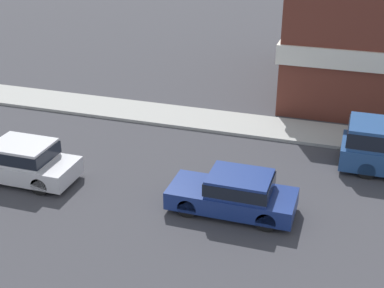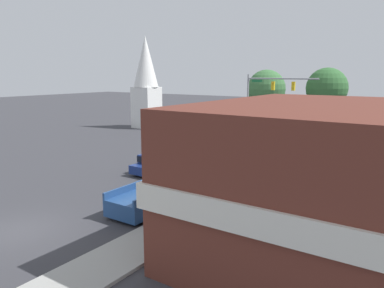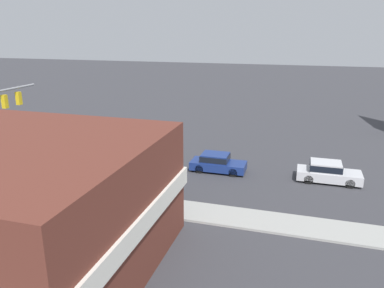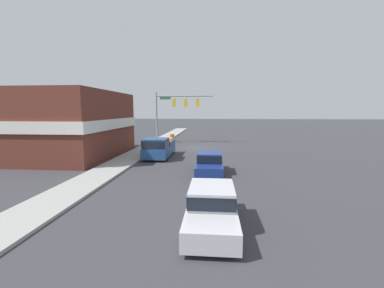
{
  "view_description": "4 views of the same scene",
  "coord_description": "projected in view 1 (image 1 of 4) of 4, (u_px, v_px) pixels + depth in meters",
  "views": [
    {
      "loc": [
        -16.56,
        8.45,
        9.88
      ],
      "look_at": [
        -0.4,
        13.64,
        1.77
      ],
      "focal_mm": 50.0,
      "sensor_mm": 36.0,
      "label": 1
    },
    {
      "loc": [
        15.73,
        -8.9,
        7.14
      ],
      "look_at": [
        1.3,
        12.33,
        2.33
      ],
      "focal_mm": 35.0,
      "sensor_mm": 36.0,
      "label": 2
    },
    {
      "loc": [
        25.33,
        17.75,
        10.56
      ],
      "look_at": [
        1.24,
        10.57,
        2.91
      ],
      "focal_mm": 35.0,
      "sensor_mm": 36.0,
      "label": 3
    },
    {
      "loc": [
        -1.78,
        29.07,
        4.3
      ],
      "look_at": [
        -0.09,
        9.53,
        1.71
      ],
      "focal_mm": 24.0,
      "sensor_mm": 36.0,
      "label": 4
    }
  ],
  "objects": [
    {
      "name": "car_lead",
      "position": [
        235.0,
        193.0,
        17.81
      ],
      "size": [
        1.77,
        4.25,
        1.42
      ],
      "color": "black",
      "rests_on": "ground"
    },
    {
      "name": "car_second_ahead",
      "position": [
        20.0,
        160.0,
        19.85
      ],
      "size": [
        1.79,
        4.46,
        1.5
      ],
      "color": "black",
      "rests_on": "ground"
    }
  ]
}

